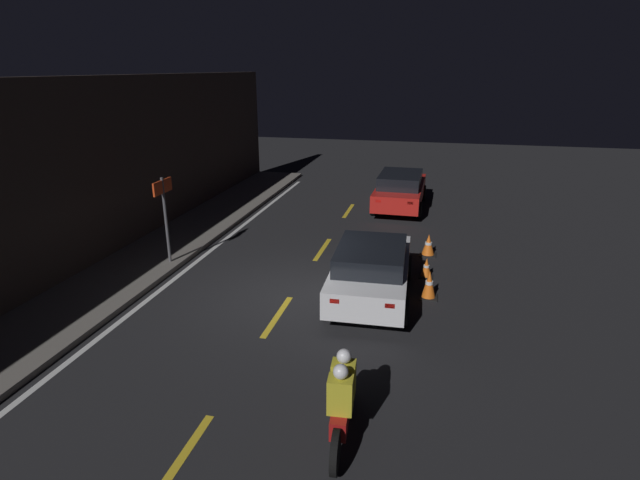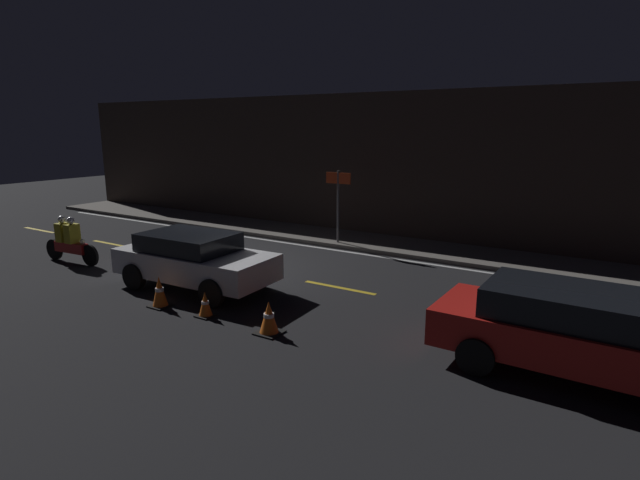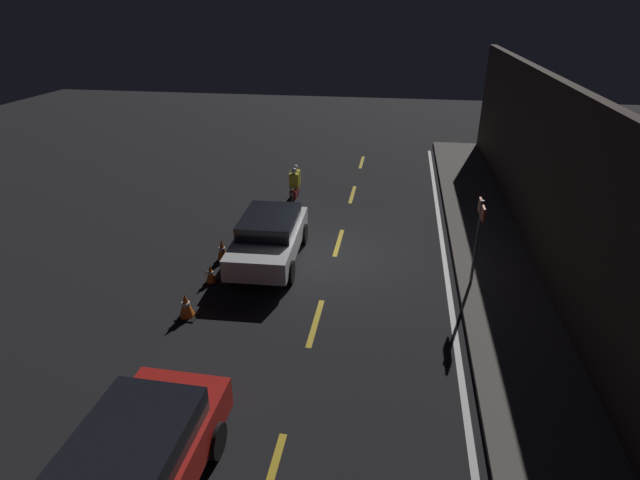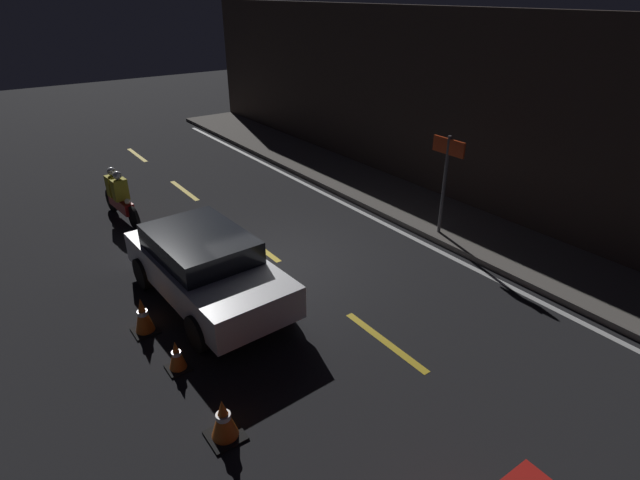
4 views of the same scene
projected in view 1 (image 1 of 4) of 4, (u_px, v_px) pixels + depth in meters
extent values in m
plane|color=black|center=(290.00, 297.00, 12.16)|extent=(56.00, 56.00, 0.00)
cube|color=#605B56|center=(119.00, 277.00, 13.16)|extent=(28.00, 2.29, 0.13)
cube|color=#382D28|center=(61.00, 182.00, 12.63)|extent=(28.00, 0.30, 5.11)
cube|color=gold|center=(180.00, 461.00, 7.10)|extent=(2.00, 0.14, 0.01)
cube|color=gold|center=(277.00, 316.00, 11.24)|extent=(2.00, 0.14, 0.01)
cube|color=gold|center=(323.00, 249.00, 15.37)|extent=(2.00, 0.14, 0.01)
cube|color=gold|center=(349.00, 211.00, 19.51)|extent=(2.00, 0.14, 0.01)
cube|color=silver|center=(167.00, 284.00, 12.88)|extent=(25.20, 0.14, 0.01)
cube|color=silver|center=(371.00, 273.00, 11.99)|extent=(4.10, 1.89, 0.62)
cube|color=black|center=(371.00, 255.00, 11.63)|extent=(2.28, 1.64, 0.43)
cube|color=red|center=(335.00, 301.00, 10.20)|extent=(0.07, 0.20, 0.10)
cube|color=red|center=(390.00, 305.00, 9.99)|extent=(0.07, 0.20, 0.10)
cylinder|color=black|center=(344.00, 263.00, 13.41)|extent=(0.66, 0.21, 0.65)
cylinder|color=black|center=(408.00, 268.00, 13.10)|extent=(0.66, 0.21, 0.65)
cylinder|color=black|center=(327.00, 304.00, 11.09)|extent=(0.66, 0.21, 0.65)
cylinder|color=black|center=(404.00, 311.00, 10.78)|extent=(0.66, 0.21, 0.65)
cube|color=red|center=(400.00, 192.00, 19.81)|extent=(4.57, 1.81, 0.63)
cube|color=black|center=(400.00, 179.00, 19.42)|extent=(2.52, 1.60, 0.48)
cube|color=red|center=(378.00, 201.00, 17.84)|extent=(0.06, 0.20, 0.10)
cube|color=red|center=(410.00, 203.00, 17.58)|extent=(0.06, 0.20, 0.10)
cylinder|color=black|center=(383.00, 190.00, 21.40)|extent=(0.63, 0.19, 0.62)
cylinder|color=black|center=(423.00, 193.00, 21.00)|extent=(0.63, 0.19, 0.62)
cylinder|color=black|center=(374.00, 207.00, 18.82)|extent=(0.63, 0.19, 0.62)
cylinder|color=black|center=(419.00, 210.00, 18.43)|extent=(0.63, 0.19, 0.62)
cylinder|color=black|center=(348.00, 384.00, 8.32)|extent=(0.63, 0.13, 0.63)
cylinder|color=black|center=(335.00, 452.00, 6.83)|extent=(0.64, 0.15, 0.63)
cube|color=maroon|center=(342.00, 406.00, 7.52)|extent=(1.23, 0.33, 0.30)
sphere|color=#F2EABF|center=(346.00, 374.00, 7.93)|extent=(0.14, 0.14, 0.14)
cube|color=gold|center=(343.00, 378.00, 7.48)|extent=(0.31, 0.38, 0.55)
sphere|color=silver|center=(344.00, 356.00, 7.35)|extent=(0.22, 0.22, 0.22)
cube|color=gold|center=(340.00, 395.00, 7.10)|extent=(0.31, 0.38, 0.55)
sphere|color=silver|center=(341.00, 372.00, 6.98)|extent=(0.22, 0.22, 0.22)
cube|color=black|center=(428.00, 297.00, 12.14)|extent=(0.44, 0.44, 0.03)
cone|color=orange|center=(429.00, 284.00, 12.03)|extent=(0.34, 0.34, 0.67)
cylinder|color=white|center=(429.00, 283.00, 12.02)|extent=(0.18, 0.18, 0.08)
cube|color=black|center=(426.00, 276.00, 13.35)|extent=(0.36, 0.36, 0.03)
cone|color=orange|center=(426.00, 267.00, 13.26)|extent=(0.28, 0.28, 0.51)
cylinder|color=white|center=(426.00, 266.00, 13.25)|extent=(0.15, 0.15, 0.06)
cube|color=black|center=(428.00, 255.00, 14.90)|extent=(0.48, 0.48, 0.03)
cone|color=orange|center=(428.00, 244.00, 14.80)|extent=(0.37, 0.37, 0.62)
cylinder|color=white|center=(429.00, 243.00, 14.79)|extent=(0.20, 0.20, 0.07)
cylinder|color=#4C4C51|center=(166.00, 221.00, 13.67)|extent=(0.08, 0.08, 2.40)
cube|color=red|center=(162.00, 187.00, 13.36)|extent=(0.90, 0.05, 0.36)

